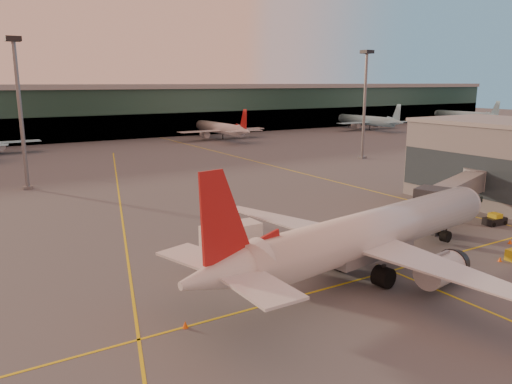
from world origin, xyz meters
TOP-DOWN VIEW (x-y plane):
  - ground at (0.00, 0.00)m, footprint 600.00×600.00m
  - taxi_markings at (-7.32, 44.49)m, footprint 100.12×173.00m
  - terminal at (0.00, 141.79)m, footprint 400.00×20.00m
  - gate_building at (41.93, 17.93)m, footprint 18.40×22.40m
  - mast_west_near at (-20.00, 66.00)m, footprint 2.40×2.40m
  - mast_east_near at (55.00, 62.00)m, footprint 2.40×2.40m
  - distant_aircraft_row at (10.83, 118.00)m, footprint 350.00×34.00m
  - main_airplane at (2.00, 5.53)m, footprint 40.68×36.84m
  - jet_bridge at (26.58, 13.46)m, footprint 21.24×9.91m
  - catering_truck at (-8.05, 13.91)m, footprint 5.90×2.72m
  - pushback_tug at (28.75, 9.56)m, footprint 3.11×1.89m
  - cone_nose at (22.99, 3.85)m, footprint 0.43×0.43m
  - cone_tail at (-17.11, 4.89)m, footprint 0.44×0.44m
  - cone_wing_left at (0.10, 23.36)m, footprint 0.41×0.41m
  - cone_fwd at (16.57, 0.96)m, footprint 0.39×0.39m

SIDE VIEW (x-z plane):
  - ground at x=0.00m, z-range 0.00..0.00m
  - distant_aircraft_row at x=10.83m, z-range -6.50..6.50m
  - taxi_markings at x=-7.32m, z-range 0.00..0.01m
  - cone_fwd at x=16.57m, z-range -0.01..0.49m
  - cone_wing_left at x=0.10m, z-range -0.01..0.51m
  - cone_nose at x=22.99m, z-range -0.01..0.54m
  - cone_tail at x=-17.11m, z-range -0.01..0.55m
  - pushback_tug at x=28.75m, z-range -0.14..1.38m
  - catering_truck at x=-8.05m, z-range 0.31..4.86m
  - main_airplane at x=2.00m, z-range -2.15..10.15m
  - jet_bridge at x=26.58m, z-range 1.16..7.17m
  - gate_building at x=41.93m, z-range -0.01..12.59m
  - terminal at x=0.00m, z-range -0.04..17.56m
  - mast_west_near at x=-20.00m, z-range 2.06..27.66m
  - mast_east_near at x=55.00m, z-range 2.06..27.66m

